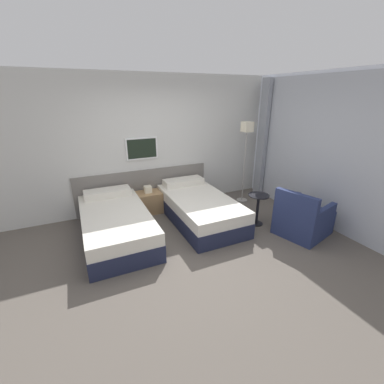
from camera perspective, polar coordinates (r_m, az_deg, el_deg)
The scene contains 9 objects.
ground_plane at distance 4.19m, azimuth 0.84°, elevation -12.48°, with size 16.00×16.00×0.00m, color #5B544C.
wall_headboard at distance 5.42m, azimuth -8.39°, elevation 10.00°, with size 10.00×0.10×2.70m.
wall_window at distance 5.15m, azimuth 28.89°, elevation 7.53°, with size 0.21×4.44×2.70m.
bed_near_door at distance 4.56m, azimuth -16.57°, elevation -6.80°, with size 1.06×2.04×0.62m.
bed_near_window at distance 4.96m, azimuth 1.55°, elevation -3.53°, with size 1.06×2.04×0.62m.
nightstand at distance 5.38m, azimuth -9.60°, elevation -2.18°, with size 0.52×0.41×0.57m.
floor_lamp at distance 5.68m, azimuth 11.99°, elevation 11.55°, with size 0.24×0.24×1.77m.
side_table at distance 4.89m, azimuth 14.45°, elevation -2.66°, with size 0.38×0.38×0.59m.
armchair at distance 4.86m, azimuth 23.34°, elevation -5.65°, with size 0.99×0.92×0.84m.
Camera 1 is at (-1.52, -3.15, 2.30)m, focal length 24.00 mm.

